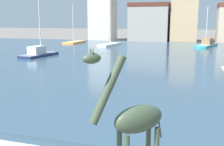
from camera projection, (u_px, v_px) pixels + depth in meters
harbor_water at (141, 58)px, 32.26m from camera, size 81.52×47.16×0.44m
giraffe_statue at (135, 123)px, 6.88m from camera, size 1.82×1.95×4.09m
sailboat_white at (111, 45)px, 46.10m from camera, size 2.51×7.25×9.42m
sailboat_teal at (206, 46)px, 43.78m from camera, size 4.08×8.24×6.86m
sailboat_orange at (73, 43)px, 51.01m from camera, size 2.53×6.74×7.62m
sailboat_navy at (41, 55)px, 32.59m from camera, size 2.57×6.19×8.99m
townhouse_tall_gabled at (103, 12)px, 61.16m from camera, size 5.28×5.74×13.05m
townhouse_narrow_midrow at (149, 23)px, 56.80m from camera, size 8.30×5.93×8.21m
townhouse_end_terrace at (185, 18)px, 56.19m from camera, size 5.30×8.12×10.20m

